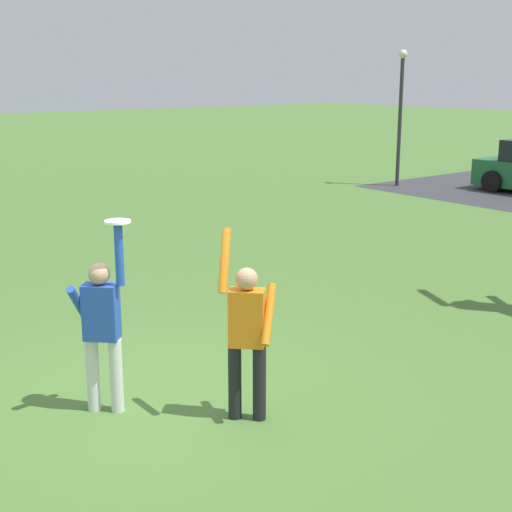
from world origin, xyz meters
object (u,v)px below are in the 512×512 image
person_catcher (102,324)px  lamppost_by_lot (401,104)px  person_defender (247,331)px  frisbee_disc (118,222)px

person_catcher → lamppost_by_lot: 17.44m
person_catcher → person_defender: 1.54m
frisbee_disc → person_defender: bearing=45.0°
person_catcher → lamppost_by_lot: (-9.00, 14.85, 1.60)m
person_catcher → lamppost_by_lot: size_ratio=0.49×
frisbee_disc → lamppost_by_lot: 17.32m
lamppost_by_lot → person_catcher: bearing=-58.8°
person_defender → frisbee_disc: size_ratio=7.67×
frisbee_disc → lamppost_by_lot: (-9.16, 14.69, 0.49)m
person_catcher → person_defender: person_catcher is taller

